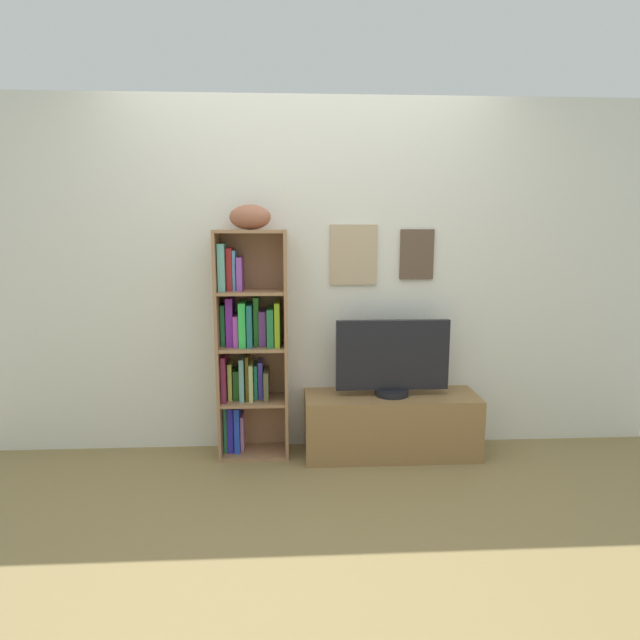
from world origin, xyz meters
TOP-DOWN VIEW (x-y plane):
  - ground at (0.00, 0.00)m, footprint 5.20×5.20m
  - back_wall at (0.00, 1.13)m, footprint 4.80×0.08m
  - bookshelf at (-0.39, 0.99)m, footprint 0.45×0.28m
  - football at (-0.35, 0.96)m, footprint 0.30×0.22m
  - tv_stand at (0.55, 0.90)m, footprint 1.13×0.38m
  - television at (0.55, 0.91)m, footprint 0.73×0.22m

SIDE VIEW (x-z plane):
  - ground at x=0.00m, z-range -0.04..0.00m
  - tv_stand at x=0.55m, z-range 0.00..0.41m
  - television at x=0.55m, z-range 0.40..0.90m
  - bookshelf at x=-0.39m, z-range -0.01..1.47m
  - back_wall at x=0.00m, z-range 0.00..2.31m
  - football at x=-0.35m, z-range 1.48..1.63m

